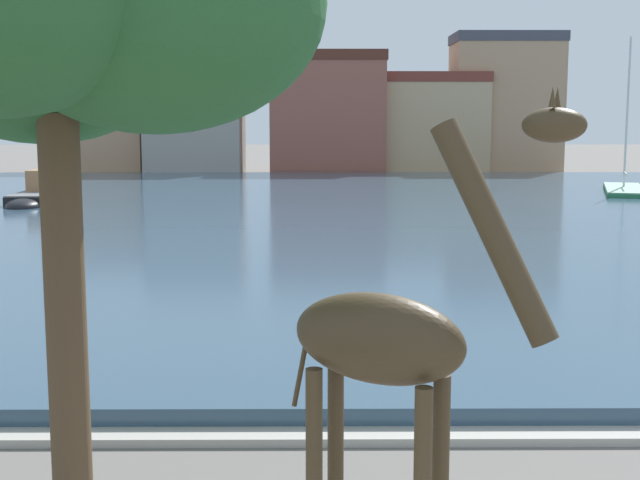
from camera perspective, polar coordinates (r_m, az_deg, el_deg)
harbor_water at (r=39.08m, az=-0.91°, el=1.82°), size 86.93×54.58×0.37m
quay_edge_coping at (r=12.12m, az=-2.07°, el=-12.93°), size 86.93×0.50×0.12m
giraffe_statue at (r=7.67m, az=4.78°, el=-7.29°), size 2.45×1.70×4.63m
sailboat_black at (r=44.51m, az=-18.04°, el=2.76°), size 2.08×7.51×7.50m
sailboat_green at (r=51.68m, az=19.47°, el=3.06°), size 4.54×9.38×8.92m
shade_tree at (r=9.72m, az=-16.35°, el=14.51°), size 4.98×5.29×6.97m
townhouse_corner_house at (r=72.74m, az=-13.83°, el=7.58°), size 6.42×6.89×8.29m
townhouse_wide_warehouse at (r=69.66m, az=-8.27°, el=8.28°), size 7.61×6.46×9.65m
townhouse_narrow_midrow at (r=69.69m, az=0.49°, el=8.39°), size 9.18×6.50×9.72m
townhouse_end_terrace at (r=70.75m, az=7.34°, el=7.67°), size 9.00×5.21×8.11m
townhouse_tall_gabled at (r=72.39m, az=12.17°, el=8.81°), size 8.67×5.48×11.27m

